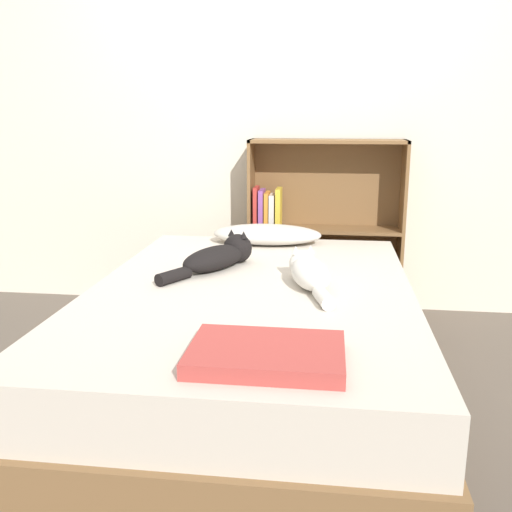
% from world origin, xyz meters
% --- Properties ---
extents(ground_plane, '(8.00, 8.00, 0.00)m').
position_xyz_m(ground_plane, '(0.00, 0.00, 0.00)').
color(ground_plane, brown).
extents(wall_back, '(8.00, 0.06, 2.50)m').
position_xyz_m(wall_back, '(0.00, 1.44, 1.25)').
color(wall_back, silver).
rests_on(wall_back, ground_plane).
extents(bed, '(1.42, 2.07, 0.55)m').
position_xyz_m(bed, '(0.00, 0.00, 0.27)').
color(bed, brown).
rests_on(bed, ground_plane).
extents(pillow, '(0.62, 0.31, 0.11)m').
position_xyz_m(pillow, '(-0.03, 0.85, 0.61)').
color(pillow, beige).
rests_on(pillow, bed).
extents(cat_light, '(0.24, 0.52, 0.15)m').
position_xyz_m(cat_light, '(0.25, 0.05, 0.61)').
color(cat_light, white).
rests_on(cat_light, bed).
extents(cat_dark, '(0.38, 0.54, 0.17)m').
position_xyz_m(cat_dark, '(-0.20, 0.29, 0.61)').
color(cat_dark, black).
rests_on(cat_dark, bed).
extents(bookshelf, '(0.97, 0.26, 1.13)m').
position_xyz_m(bookshelf, '(0.27, 1.31, 0.58)').
color(bookshelf, brown).
rests_on(bookshelf, ground_plane).
extents(blanket_fold, '(0.47, 0.33, 0.05)m').
position_xyz_m(blanket_fold, '(0.15, -0.75, 0.58)').
color(blanket_fold, '#B2423D').
rests_on(blanket_fold, bed).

